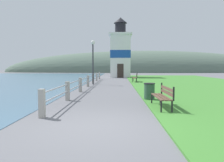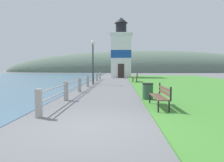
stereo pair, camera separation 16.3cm
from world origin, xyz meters
name	(u,v)px [view 2 (the right image)]	position (x,y,z in m)	size (l,w,h in m)	color
ground_plane	(90,127)	(0.00, 0.00, 0.00)	(160.00, 160.00, 0.00)	slate
grass_verge	(203,85)	(7.87, 13.00, 0.03)	(12.00, 39.00, 0.06)	#428433
seawall_railing	(88,80)	(-1.77, 11.55, 0.53)	(0.18, 21.28, 0.92)	#A8A399
park_bench_near	(161,95)	(2.40, 2.59, 0.54)	(0.51, 1.93, 0.94)	brown
park_bench_midway	(136,77)	(2.43, 16.57, 0.54)	(0.69, 2.00, 0.94)	brown
lighthouse	(121,52)	(0.95, 26.70, 3.72)	(3.31, 3.31, 8.80)	white
trash_bin	(148,92)	(2.16, 4.65, 0.42)	(0.54, 0.54, 0.84)	#2D5138
lamp_post	(93,54)	(-1.62, 13.82, 2.74)	(0.36, 0.36, 3.96)	#333338
distant_hillside	(146,72)	(8.00, 56.00, 0.00)	(80.00, 16.00, 12.00)	#566B5B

